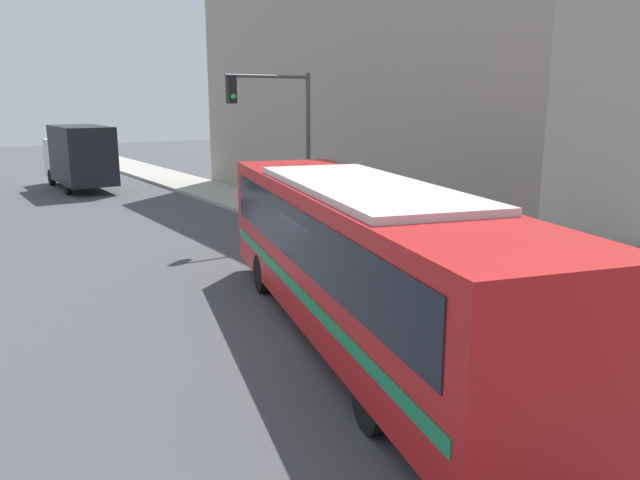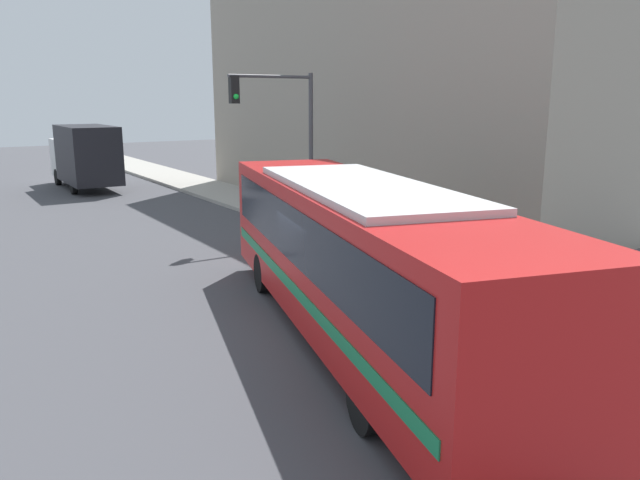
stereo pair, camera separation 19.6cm
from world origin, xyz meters
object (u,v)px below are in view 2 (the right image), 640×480
object	(u,v)px
parking_meter	(292,198)
fire_hydrant	(413,246)
delivery_truck	(84,155)
traffic_light_pole	(284,123)
city_bus	(359,252)

from	to	relation	value
parking_meter	fire_hydrant	bearing A→B (deg)	-90.00
delivery_truck	parking_meter	bearing A→B (deg)	-72.77
fire_hydrant	parking_meter	xyz separation A→B (m)	(0.00, 7.09, 0.47)
traffic_light_pole	parking_meter	distance (m)	3.28
city_bus	fire_hydrant	xyz separation A→B (m)	(4.86, 3.98, -1.30)
traffic_light_pole	parking_meter	world-z (taller)	traffic_light_pole
delivery_truck	fire_hydrant	distance (m)	21.98
delivery_truck	fire_hydrant	bearing A→B (deg)	-78.26
fire_hydrant	parking_meter	world-z (taller)	parking_meter
city_bus	fire_hydrant	size ratio (longest dim) A/B	16.03
fire_hydrant	traffic_light_pole	size ratio (longest dim) A/B	0.14
delivery_truck	traffic_light_pole	distance (m)	16.12
city_bus	fire_hydrant	bearing A→B (deg)	54.71
delivery_truck	parking_meter	distance (m)	15.09
parking_meter	traffic_light_pole	bearing A→B (deg)	-128.48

